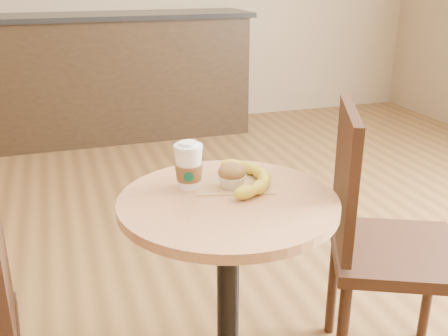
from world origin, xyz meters
name	(u,v)px	position (x,y,z in m)	size (l,w,h in m)	color
cafe_table	(228,268)	(-0.05, -0.01, 0.51)	(0.65, 0.65, 0.75)	black
chair_right	(378,237)	(0.48, -0.01, 0.53)	(0.57, 0.57, 0.97)	#351E12
service_counter	(116,76)	(0.00, 3.18, 0.52)	(2.30, 0.65, 1.04)	black
kraft_bag	(233,183)	(0.00, 0.09, 0.75)	(0.24, 0.18, 0.00)	tan
coffee_cup	(189,167)	(-0.14, 0.11, 0.82)	(0.09, 0.09, 0.15)	white
muffin	(232,175)	(-0.02, 0.06, 0.79)	(0.09, 0.09, 0.08)	silver
banana	(248,177)	(0.04, 0.08, 0.77)	(0.17, 0.30, 0.04)	gold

